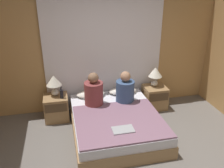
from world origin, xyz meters
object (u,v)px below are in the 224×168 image
bed (115,122)px  lamp_left (54,82)px  beer_bottle_on_left_stand (61,94)px  nightstand_left (56,108)px  lamp_right (155,73)px  person_left_in_bed (94,92)px  nightstand_right (155,97)px  person_right_in_bed (125,90)px  laptop_on_bed (123,130)px  pillow_right (123,91)px  pillow_left (91,94)px

bed → lamp_left: size_ratio=4.58×
bed → beer_bottle_on_left_stand: (-0.91, 0.61, 0.39)m
nightstand_left → lamp_right: lamp_right is taller
person_left_in_bed → nightstand_right: bearing=12.3°
lamp_left → person_right_in_bed: bearing=-15.3°
person_left_in_bed → laptop_on_bed: bearing=-72.5°
nightstand_left → pillow_right: bearing=2.6°
lamp_left → nightstand_left: bearing=-90.0°
person_left_in_bed → nightstand_left: bearing=157.5°
person_right_in_bed → lamp_right: bearing=25.6°
nightstand_left → pillow_right: (1.37, 0.06, 0.20)m
person_right_in_bed → person_left_in_bed: bearing=180.0°
bed → nightstand_right: 1.25m
lamp_right → nightstand_left: bearing=-178.2°
lamp_left → person_left_in_bed: 0.81m
pillow_left → pillow_right: (0.67, 0.00, 0.00)m
nightstand_right → person_right_in_bed: 0.90m
bed → laptop_on_bed: (-0.02, -0.57, 0.23)m
person_right_in_bed → laptop_on_bed: person_right_in_bed is taller
lamp_left → pillow_left: 0.78m
lamp_left → pillow_left: bearing=-0.2°
bed → nightstand_right: nightstand_right is taller
bed → lamp_right: (1.04, 0.76, 0.58)m
lamp_right → bed: bearing=-143.8°
pillow_left → laptop_on_bed: size_ratio=1.69×
beer_bottle_on_left_stand → nightstand_right: bearing=2.6°
person_left_in_bed → bed: bearing=-50.9°
nightstand_left → pillow_left: pillow_left is taller
person_left_in_bed → lamp_right: bearing=14.9°
nightstand_left → lamp_left: (0.00, 0.07, 0.53)m
lamp_right → person_left_in_bed: bearing=-165.1°
beer_bottle_on_left_stand → lamp_right: bearing=4.5°
lamp_right → laptop_on_bed: bearing=-128.4°
pillow_left → beer_bottle_on_left_stand: 0.61m
bed → lamp_right: 1.41m
nightstand_left → laptop_on_bed: (1.02, -1.27, 0.18)m
nightstand_left → person_left_in_bed: person_left_in_bed is taller
lamp_right → pillow_right: bearing=-179.8°
lamp_right → beer_bottle_on_left_stand: size_ratio=1.79×
nightstand_right → person_left_in_bed: 1.45m
nightstand_right → laptop_on_bed: bearing=-129.8°
lamp_right → pillow_left: 1.41m
bed → person_left_in_bed: size_ratio=2.91×
nightstand_left → nightstand_right: (2.07, 0.00, 0.00)m
nightstand_right → lamp_right: size_ratio=1.18×
pillow_left → person_left_in_bed: bearing=-88.1°
person_right_in_bed → nightstand_left: bearing=167.4°
pillow_right → beer_bottle_on_left_stand: bearing=-173.1°
pillow_left → pillow_right: 0.67m
nightstand_left → nightstand_right: same height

